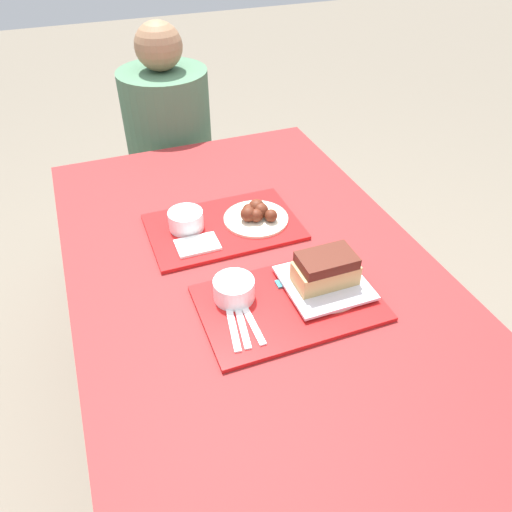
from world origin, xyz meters
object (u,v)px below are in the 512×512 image
bowl_coleslaw_far (186,219)px  person_seated_across (169,132)px  tray_far (224,227)px  wings_plate_far (256,214)px  bowl_coleslaw_near (234,288)px  brisket_sandwich_plate (325,275)px  tray_near (289,303)px

bowl_coleslaw_far → person_seated_across: (0.12, 0.76, -0.08)m
tray_far → wings_plate_far: wings_plate_far is taller
bowl_coleslaw_far → tray_far: bearing=-14.1°
bowl_coleslaw_near → brisket_sandwich_plate: bearing=-10.4°
person_seated_across → bowl_coleslaw_near: bearing=-94.3°
wings_plate_far → bowl_coleslaw_near: bearing=-120.0°
person_seated_across → brisket_sandwich_plate: bearing=-82.8°
bowl_coleslaw_near → tray_far: bearing=77.0°
tray_near → person_seated_across: person_seated_across is taller
tray_far → bowl_coleslaw_far: 0.11m
tray_near → bowl_coleslaw_far: (-0.15, 0.39, 0.04)m
tray_near → bowl_coleslaw_near: 0.14m
wings_plate_far → bowl_coleslaw_far: bearing=170.4°
bowl_coleslaw_far → person_seated_across: size_ratio=0.14×
bowl_coleslaw_far → brisket_sandwich_plate: bearing=-54.9°
bowl_coleslaw_near → wings_plate_far: wings_plate_far is taller
bowl_coleslaw_near → bowl_coleslaw_far: size_ratio=1.00×
brisket_sandwich_plate → tray_near: bearing=-169.3°
bowl_coleslaw_near → brisket_sandwich_plate: size_ratio=0.50×
bowl_coleslaw_near → person_seated_across: 1.09m
tray_far → person_seated_across: size_ratio=0.59×
tray_far → wings_plate_far: 0.10m
wings_plate_far → person_seated_across: bearing=96.2°
tray_near → bowl_coleslaw_near: (-0.12, 0.06, 0.04)m
tray_near → tray_far: size_ratio=1.00×
bowl_coleslaw_near → wings_plate_far: bearing=60.0°
person_seated_across → tray_near: bearing=-88.1°
bowl_coleslaw_far → bowl_coleslaw_near: bearing=-84.0°
tray_near → brisket_sandwich_plate: bearing=10.7°
wings_plate_far → person_seated_across: size_ratio=0.26×
brisket_sandwich_plate → bowl_coleslaw_far: 0.45m
bowl_coleslaw_far → wings_plate_far: bearing=-9.6°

